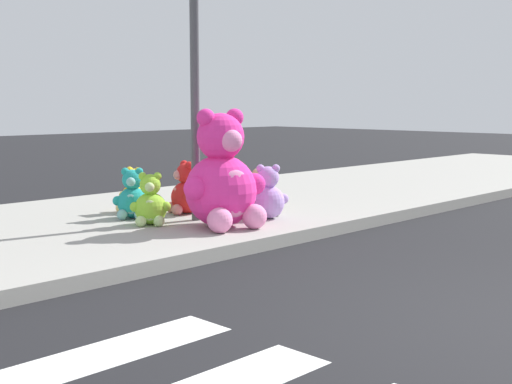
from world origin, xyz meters
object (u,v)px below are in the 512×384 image
at_px(plush_tan, 257,193).
at_px(plush_yellow, 133,194).
at_px(plush_pink_large, 223,180).
at_px(plush_lavender, 268,197).
at_px(plush_red, 185,192).
at_px(plush_lime, 151,204).
at_px(plush_teal, 133,198).
at_px(sign_pole, 195,82).

xyz_separation_m(plush_tan, plush_yellow, (-1.26, 1.07, 0.01)).
height_order(plush_pink_large, plush_tan, plush_pink_large).
xyz_separation_m(plush_pink_large, plush_lavender, (0.82, 0.05, -0.28)).
distance_m(plush_red, plush_lime, 0.92).
height_order(plush_red, plush_lime, plush_red).
distance_m(plush_red, plush_teal, 0.74).
relative_size(sign_pole, plush_teal, 5.02).
relative_size(plush_pink_large, plush_teal, 2.16).
xyz_separation_m(plush_pink_large, plush_yellow, (-0.08, 1.67, -0.31)).
relative_size(plush_pink_large, plush_lime, 2.20).
bearing_deg(sign_pole, plush_pink_large, -99.34).
height_order(sign_pole, plush_tan, sign_pole).
bearing_deg(plush_pink_large, plush_lavender, 3.71).
bearing_deg(plush_red, plush_lavender, -65.12).
bearing_deg(plush_lavender, plush_pink_large, -176.29).
xyz_separation_m(plush_yellow, plush_red, (0.42, -0.57, 0.04)).
bearing_deg(plush_yellow, plush_red, -53.69).
distance_m(plush_red, plush_lavender, 1.14).
xyz_separation_m(plush_pink_large, plush_teal, (-0.37, 1.27, -0.30)).
relative_size(plush_lavender, plush_lime, 1.09).
distance_m(plush_yellow, plush_red, 0.71).
xyz_separation_m(plush_teal, plush_lime, (-0.13, -0.54, -0.00)).
bearing_deg(plush_yellow, plush_tan, -40.33).
distance_m(sign_pole, plush_lavender, 1.69).
xyz_separation_m(plush_lavender, plush_lime, (-1.32, 0.67, -0.02)).
height_order(plush_pink_large, plush_yellow, plush_pink_large).
height_order(plush_red, plush_teal, plush_red).
bearing_deg(plush_tan, plush_red, 149.41).
height_order(plush_red, plush_lavender, plush_red).
height_order(plush_yellow, plush_lime, plush_lime).
distance_m(plush_pink_large, plush_yellow, 1.70).
height_order(plush_lavender, plush_lime, plush_lavender).
xyz_separation_m(sign_pole, plush_red, (0.25, 0.50, -1.42)).
distance_m(plush_teal, plush_lavender, 1.70).
relative_size(sign_pole, plush_tan, 5.57).
height_order(sign_pole, plush_teal, sign_pole).
distance_m(plush_pink_large, plush_tan, 1.36).
height_order(sign_pole, plush_pink_large, sign_pole).
bearing_deg(plush_teal, plush_tan, -23.36).
relative_size(plush_tan, plush_lime, 0.92).
xyz_separation_m(sign_pole, plush_yellow, (-0.18, 1.08, -1.46)).
bearing_deg(plush_teal, plush_pink_large, -73.60).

